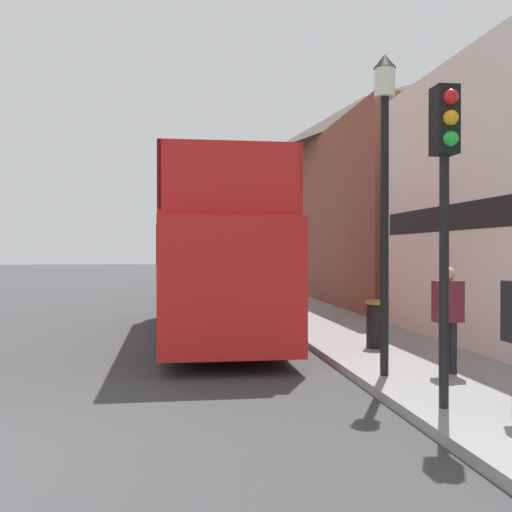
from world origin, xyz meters
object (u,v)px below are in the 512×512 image
object	(u,v)px
parked_car_ahead_of_bus	(218,287)
traffic_signal	(445,173)
lamp_post_nearest	(385,156)
pedestrian_second	(448,309)
tour_bus	(212,265)
litter_bin	(377,323)
lamp_post_second	(292,215)

from	to	relation	value
parked_car_ahead_of_bus	traffic_signal	bearing A→B (deg)	-87.01
lamp_post_nearest	pedestrian_second	bearing A→B (deg)	-1.32
tour_bus	traffic_signal	distance (m)	8.18
parked_car_ahead_of_bus	litter_bin	xyz separation A→B (m)	(2.39, -11.34, -0.07)
pedestrian_second	litter_bin	bearing A→B (deg)	94.96
pedestrian_second	traffic_signal	xyz separation A→B (m)	(-0.99, -1.96, 1.90)
traffic_signal	litter_bin	world-z (taller)	traffic_signal
tour_bus	lamp_post_nearest	size ratio (longest dim) A/B	1.94
litter_bin	lamp_post_second	bearing A→B (deg)	96.66
tour_bus	pedestrian_second	bearing A→B (deg)	-59.87
traffic_signal	parked_car_ahead_of_bus	bearing A→B (deg)	95.85
parked_car_ahead_of_bus	lamp_post_second	size ratio (longest dim) A/B	0.94
tour_bus	traffic_signal	bearing A→B (deg)	-73.08
traffic_signal	lamp_post_nearest	world-z (taller)	lamp_post_nearest
traffic_signal	lamp_post_second	world-z (taller)	lamp_post_second
tour_bus	parked_car_ahead_of_bus	xyz separation A→B (m)	(0.76, 8.25, -1.04)
parked_car_ahead_of_bus	traffic_signal	xyz separation A→B (m)	(1.63, -15.96, 2.35)
pedestrian_second	lamp_post_second	size ratio (longest dim) A/B	0.39
lamp_post_nearest	lamp_post_second	xyz separation A→B (m)	(0.16, 8.20, -0.43)
parked_car_ahead_of_bus	lamp_post_nearest	world-z (taller)	lamp_post_nearest
parked_car_ahead_of_bus	traffic_signal	size ratio (longest dim) A/B	1.02
parked_car_ahead_of_bus	litter_bin	distance (m)	11.59
tour_bus	lamp_post_second	xyz separation A→B (m)	(2.50, 2.47, 1.39)
tour_bus	litter_bin	size ratio (longest dim) A/B	10.22
lamp_post_second	litter_bin	size ratio (longest dim) A/B	4.54
tour_bus	lamp_post_nearest	xyz separation A→B (m)	(2.33, -5.73, 1.82)
lamp_post_nearest	lamp_post_second	world-z (taller)	lamp_post_nearest
parked_car_ahead_of_bus	lamp_post_nearest	xyz separation A→B (m)	(1.58, -13.97, 2.87)
lamp_post_second	traffic_signal	bearing A→B (deg)	-90.60
parked_car_ahead_of_bus	pedestrian_second	world-z (taller)	pedestrian_second
lamp_post_second	litter_bin	xyz separation A→B (m)	(0.65, -5.57, -2.51)
lamp_post_nearest	litter_bin	xyz separation A→B (m)	(0.81, 2.64, -2.94)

